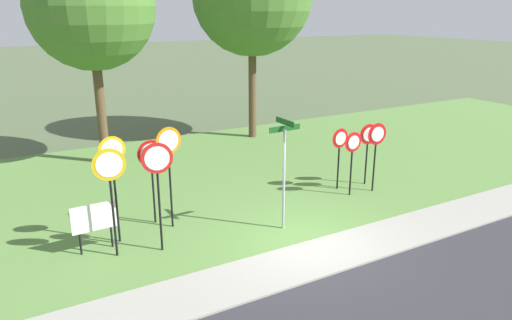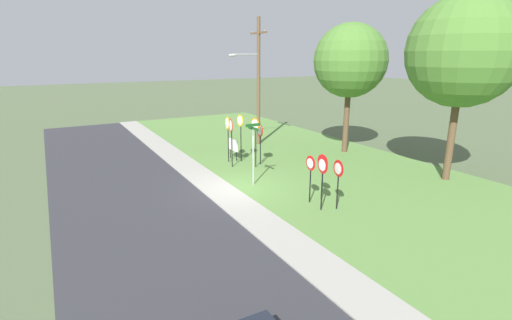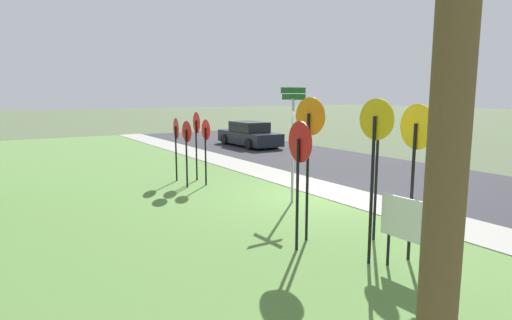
# 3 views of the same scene
# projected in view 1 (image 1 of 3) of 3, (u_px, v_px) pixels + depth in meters

# --- Properties ---
(ground_plane) EXTENTS (160.00, 160.00, 0.00)m
(ground_plane) POSITION_uv_depth(u_px,v_px,m) (305.00, 243.00, 12.47)
(ground_plane) COLOR #4C5B3D
(sidewalk_strip) EXTENTS (44.00, 1.60, 0.06)m
(sidewalk_strip) POSITION_uv_depth(u_px,v_px,m) (324.00, 256.00, 11.80)
(sidewalk_strip) COLOR #99968C
(sidewalk_strip) RESTS_ON ground_plane
(grass_median) EXTENTS (44.00, 12.00, 0.04)m
(grass_median) POSITION_uv_depth(u_px,v_px,m) (210.00, 176.00, 17.44)
(grass_median) COLOR #567F3D
(grass_median) RESTS_ON ground_plane
(stop_sign_near_left) EXTENTS (0.69, 0.11, 2.85)m
(stop_sign_near_left) POSITION_uv_depth(u_px,v_px,m) (113.00, 167.00, 11.87)
(stop_sign_near_left) COLOR black
(stop_sign_near_left) RESTS_ON grass_median
(stop_sign_near_right) EXTENTS (0.75, 0.17, 2.81)m
(stop_sign_near_right) POSITION_uv_depth(u_px,v_px,m) (158.00, 173.00, 11.42)
(stop_sign_near_right) COLOR black
(stop_sign_near_right) RESTS_ON grass_median
(stop_sign_far_left) EXTENTS (0.78, 0.13, 2.75)m
(stop_sign_far_left) POSITION_uv_depth(u_px,v_px,m) (110.00, 179.00, 11.16)
(stop_sign_far_left) COLOR black
(stop_sign_far_left) RESTS_ON grass_median
(stop_sign_far_center) EXTENTS (0.74, 0.14, 2.86)m
(stop_sign_far_center) POSITION_uv_depth(u_px,v_px,m) (169.00, 155.00, 12.71)
(stop_sign_far_center) COLOR black
(stop_sign_far_center) RESTS_ON grass_median
(stop_sign_far_right) EXTENTS (0.76, 0.12, 2.43)m
(stop_sign_far_right) POSITION_uv_depth(u_px,v_px,m) (152.00, 163.00, 13.06)
(stop_sign_far_right) COLOR black
(stop_sign_far_right) RESTS_ON grass_median
(yield_sign_near_left) EXTENTS (0.70, 0.12, 2.13)m
(yield_sign_near_left) POSITION_uv_depth(u_px,v_px,m) (368.00, 140.00, 16.13)
(yield_sign_near_left) COLOR black
(yield_sign_near_left) RESTS_ON grass_median
(yield_sign_near_right) EXTENTS (0.66, 0.11, 2.10)m
(yield_sign_near_right) POSITION_uv_depth(u_px,v_px,m) (340.00, 145.00, 15.69)
(yield_sign_near_right) COLOR black
(yield_sign_near_right) RESTS_ON grass_median
(yield_sign_far_left) EXTENTS (0.72, 0.12, 2.32)m
(yield_sign_far_left) POSITION_uv_depth(u_px,v_px,m) (377.00, 141.00, 15.45)
(yield_sign_far_left) COLOR black
(yield_sign_far_left) RESTS_ON grass_median
(yield_sign_far_right) EXTENTS (0.65, 0.10, 2.11)m
(yield_sign_far_right) POSITION_uv_depth(u_px,v_px,m) (353.00, 149.00, 15.15)
(yield_sign_far_right) COLOR black
(yield_sign_far_right) RESTS_ON grass_median
(street_name_post) EXTENTS (0.96, 0.82, 3.09)m
(street_name_post) POSITION_uv_depth(u_px,v_px,m) (284.00, 165.00, 12.71)
(street_name_post) COLOR #9EA0A8
(street_name_post) RESTS_ON grass_median
(notice_board) EXTENTS (1.10, 0.08, 1.25)m
(notice_board) POSITION_uv_depth(u_px,v_px,m) (94.00, 220.00, 11.78)
(notice_board) COLOR black
(notice_board) RESTS_ON grass_median
(oak_tree_left) EXTENTS (4.62, 4.62, 8.21)m
(oak_tree_left) POSITION_uv_depth(u_px,v_px,m) (91.00, 7.00, 17.24)
(oak_tree_left) COLOR brown
(oak_tree_left) RESTS_ON grass_median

